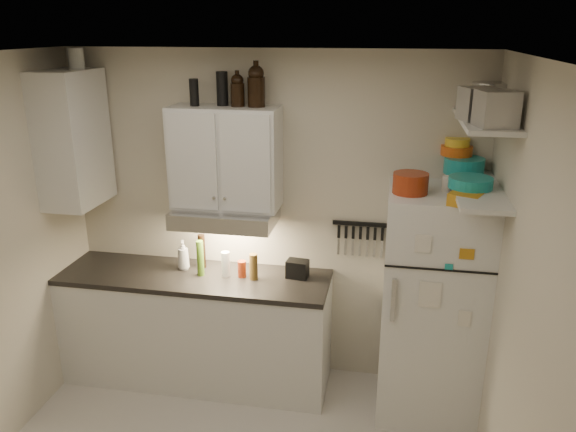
# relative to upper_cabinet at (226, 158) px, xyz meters

# --- Properties ---
(ceiling) EXTENTS (3.20, 3.00, 0.02)m
(ceiling) POSITION_rel_upper_cabinet_xyz_m (0.30, -1.33, 0.78)
(ceiling) COLOR silver
(ceiling) RESTS_ON ground
(back_wall) EXTENTS (3.20, 0.02, 2.60)m
(back_wall) POSITION_rel_upper_cabinet_xyz_m (0.30, 0.18, -0.53)
(back_wall) COLOR beige
(back_wall) RESTS_ON ground
(right_wall) EXTENTS (0.02, 3.00, 2.60)m
(right_wall) POSITION_rel_upper_cabinet_xyz_m (1.91, -1.33, -0.53)
(right_wall) COLOR beige
(right_wall) RESTS_ON ground
(base_cabinet) EXTENTS (2.10, 0.60, 0.88)m
(base_cabinet) POSITION_rel_upper_cabinet_xyz_m (-0.25, -0.14, -1.39)
(base_cabinet) COLOR silver
(base_cabinet) RESTS_ON floor
(countertop) EXTENTS (2.10, 0.62, 0.04)m
(countertop) POSITION_rel_upper_cabinet_xyz_m (-0.25, -0.14, -0.93)
(countertop) COLOR black
(countertop) RESTS_ON base_cabinet
(upper_cabinet) EXTENTS (0.80, 0.33, 0.75)m
(upper_cabinet) POSITION_rel_upper_cabinet_xyz_m (0.00, 0.00, 0.00)
(upper_cabinet) COLOR silver
(upper_cabinet) RESTS_ON back_wall
(side_cabinet) EXTENTS (0.33, 0.55, 1.00)m
(side_cabinet) POSITION_rel_upper_cabinet_xyz_m (-1.14, -0.14, 0.12)
(side_cabinet) COLOR silver
(side_cabinet) RESTS_ON left_wall
(range_hood) EXTENTS (0.76, 0.46, 0.12)m
(range_hood) POSITION_rel_upper_cabinet_xyz_m (0.00, -0.06, -0.44)
(range_hood) COLOR silver
(range_hood) RESTS_ON back_wall
(fridge) EXTENTS (0.70, 0.68, 1.70)m
(fridge) POSITION_rel_upper_cabinet_xyz_m (1.55, -0.18, -0.98)
(fridge) COLOR white
(fridge) RESTS_ON floor
(shelf_hi) EXTENTS (0.30, 0.95, 0.03)m
(shelf_hi) POSITION_rel_upper_cabinet_xyz_m (1.75, -0.31, 0.38)
(shelf_hi) COLOR silver
(shelf_hi) RESTS_ON right_wall
(shelf_lo) EXTENTS (0.30, 0.95, 0.03)m
(shelf_lo) POSITION_rel_upper_cabinet_xyz_m (1.75, -0.31, -0.07)
(shelf_lo) COLOR silver
(shelf_lo) RESTS_ON right_wall
(knife_strip) EXTENTS (0.42, 0.02, 0.03)m
(knife_strip) POSITION_rel_upper_cabinet_xyz_m (1.00, 0.15, -0.51)
(knife_strip) COLOR black
(knife_strip) RESTS_ON back_wall
(dutch_oven) EXTENTS (0.31, 0.31, 0.14)m
(dutch_oven) POSITION_rel_upper_cabinet_xyz_m (1.34, -0.26, -0.06)
(dutch_oven) COLOR maroon
(dutch_oven) RESTS_ON fridge
(book_stack) EXTENTS (0.26, 0.29, 0.08)m
(book_stack) POSITION_rel_upper_cabinet_xyz_m (1.68, -0.43, -0.09)
(book_stack) COLOR #BF7E17
(book_stack) RESTS_ON fridge
(spice_jar) EXTENTS (0.08, 0.08, 0.10)m
(spice_jar) POSITION_rel_upper_cabinet_xyz_m (1.57, -0.16, -0.07)
(spice_jar) COLOR silver
(spice_jar) RESTS_ON fridge
(stock_pot) EXTENTS (0.31, 0.31, 0.18)m
(stock_pot) POSITION_rel_upper_cabinet_xyz_m (1.82, 0.04, 0.48)
(stock_pot) COLOR silver
(stock_pot) RESTS_ON shelf_hi
(tin_a) EXTENTS (0.24, 0.23, 0.19)m
(tin_a) POSITION_rel_upper_cabinet_xyz_m (1.68, -0.41, 0.49)
(tin_a) COLOR #AAAAAD
(tin_a) RESTS_ON shelf_hi
(tin_b) EXTENTS (0.24, 0.24, 0.20)m
(tin_b) POSITION_rel_upper_cabinet_xyz_m (1.75, -0.64, 0.49)
(tin_b) COLOR #AAAAAD
(tin_b) RESTS_ON shelf_hi
(bowl_teal) EXTENTS (0.27, 0.27, 0.11)m
(bowl_teal) POSITION_rel_upper_cabinet_xyz_m (1.70, 0.05, 0.00)
(bowl_teal) COLOR teal
(bowl_teal) RESTS_ON shelf_lo
(bowl_orange) EXTENTS (0.22, 0.22, 0.07)m
(bowl_orange) POSITION_rel_upper_cabinet_xyz_m (1.65, 0.13, 0.09)
(bowl_orange) COLOR #DD5A14
(bowl_orange) RESTS_ON bowl_teal
(bowl_yellow) EXTENTS (0.17, 0.17, 0.05)m
(bowl_yellow) POSITION_rel_upper_cabinet_xyz_m (1.65, 0.13, 0.15)
(bowl_yellow) COLOR yellow
(bowl_yellow) RESTS_ON bowl_orange
(plates) EXTENTS (0.29, 0.29, 0.07)m
(plates) POSITION_rel_upper_cabinet_xyz_m (1.70, -0.33, -0.02)
(plates) COLOR teal
(plates) RESTS_ON shelf_lo
(growler_a) EXTENTS (0.13, 0.13, 0.23)m
(growler_a) POSITION_rel_upper_cabinet_xyz_m (0.10, 0.02, 0.49)
(growler_a) COLOR black
(growler_a) RESTS_ON upper_cabinet
(growler_b) EXTENTS (0.14, 0.14, 0.30)m
(growler_b) POSITION_rel_upper_cabinet_xyz_m (0.24, 0.02, 0.52)
(growler_b) COLOR black
(growler_b) RESTS_ON upper_cabinet
(thermos_a) EXTENTS (0.11, 0.11, 0.24)m
(thermos_a) POSITION_rel_upper_cabinet_xyz_m (-0.02, 0.04, 0.50)
(thermos_a) COLOR black
(thermos_a) RESTS_ON upper_cabinet
(thermos_b) EXTENTS (0.08, 0.08, 0.19)m
(thermos_b) POSITION_rel_upper_cabinet_xyz_m (-0.21, -0.01, 0.47)
(thermos_b) COLOR black
(thermos_b) RESTS_ON upper_cabinet
(side_jar) EXTENTS (0.14, 0.14, 0.15)m
(side_jar) POSITION_rel_upper_cabinet_xyz_m (-1.08, -0.06, 0.70)
(side_jar) COLOR silver
(side_jar) RESTS_ON side_cabinet
(soap_bottle) EXTENTS (0.13, 0.13, 0.27)m
(soap_bottle) POSITION_rel_upper_cabinet_xyz_m (-0.36, -0.05, -0.77)
(soap_bottle) COLOR silver
(soap_bottle) RESTS_ON countertop
(pepper_mill) EXTENTS (0.08, 0.08, 0.20)m
(pepper_mill) POSITION_rel_upper_cabinet_xyz_m (0.23, -0.13, -0.80)
(pepper_mill) COLOR brown
(pepper_mill) RESTS_ON countertop
(oil_bottle) EXTENTS (0.06, 0.06, 0.28)m
(oil_bottle) POSITION_rel_upper_cabinet_xyz_m (-0.19, -0.13, -0.76)
(oil_bottle) COLOR #476F1B
(oil_bottle) RESTS_ON countertop
(vinegar_bottle) EXTENTS (0.06, 0.06, 0.27)m
(vinegar_bottle) POSITION_rel_upper_cabinet_xyz_m (-0.23, 0.01, -0.77)
(vinegar_bottle) COLOR black
(vinegar_bottle) RESTS_ON countertop
(clear_bottle) EXTENTS (0.07, 0.07, 0.20)m
(clear_bottle) POSITION_rel_upper_cabinet_xyz_m (0.00, -0.11, -0.81)
(clear_bottle) COLOR silver
(clear_bottle) RESTS_ON countertop
(red_jar) EXTENTS (0.08, 0.08, 0.13)m
(red_jar) POSITION_rel_upper_cabinet_xyz_m (0.13, -0.10, -0.84)
(red_jar) COLOR maroon
(red_jar) RESTS_ON countertop
(caddy) EXTENTS (0.17, 0.13, 0.14)m
(caddy) POSITION_rel_upper_cabinet_xyz_m (0.55, -0.03, -0.84)
(caddy) COLOR black
(caddy) RESTS_ON countertop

